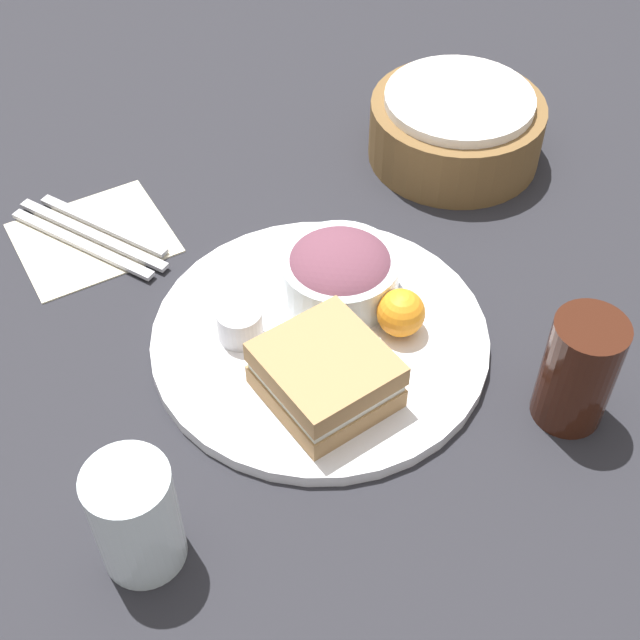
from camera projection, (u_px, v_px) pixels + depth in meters
The scene contains 13 objects.
ground_plane at pixel (320, 343), 0.89m from camera, with size 4.00×4.00×0.00m, color #232328.
plate at pixel (320, 338), 0.89m from camera, with size 0.34×0.34×0.01m, color silver.
sandwich at pixel (326, 375), 0.81m from camera, with size 0.12×0.12×0.05m.
salad_bowl at pixel (340, 272), 0.90m from camera, with size 0.12×0.12×0.06m.
dressing_cup at pixel (240, 324), 0.87m from camera, with size 0.05×0.05×0.03m, color #B7B7BC.
orange_wedge at pixel (401, 313), 0.87m from camera, with size 0.05×0.05×0.05m, color orange.
drink_glass at pixel (578, 371), 0.79m from camera, with size 0.07×0.07×0.12m, color #38190F.
bread_basket at pixel (456, 127), 1.07m from camera, with size 0.21×0.21×0.09m.
napkin at pixel (93, 237), 1.00m from camera, with size 0.14×0.16×0.00m, color beige.
fork at pixel (81, 244), 0.98m from camera, with size 0.20×0.01×0.01m, color #B2B2B7.
knife at pixel (92, 234), 1.00m from camera, with size 0.21×0.01×0.01m, color #B2B2B7.
spoon at pixel (103, 225), 1.01m from camera, with size 0.18×0.01×0.01m, color #B2B2B7.
water_glass at pixel (136, 517), 0.70m from camera, with size 0.07×0.07×0.11m, color silver.
Camera 1 is at (0.51, -0.29, 0.68)m, focal length 50.00 mm.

